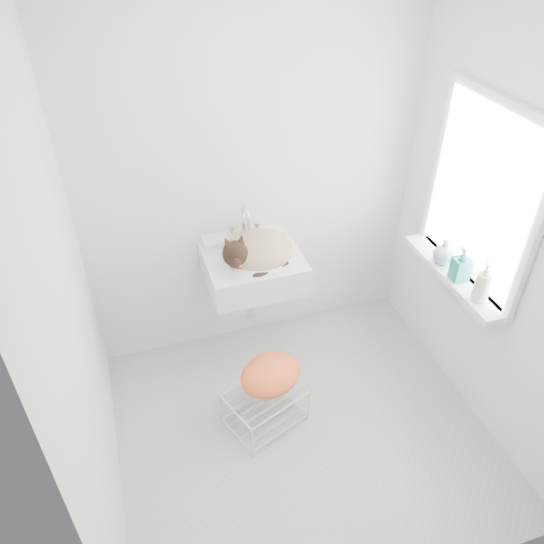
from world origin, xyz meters
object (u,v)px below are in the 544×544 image
object	(u,v)px
sink	(253,255)
bottle_b	(458,279)
bottle_c	(441,262)
wire_rack	(265,405)
cat	(255,251)
bottle_a	(478,299)

from	to	relation	value
sink	bottle_b	size ratio (longest dim) A/B	2.90
sink	bottle_c	bearing A→B (deg)	-21.50
wire_rack	sink	bearing A→B (deg)	79.62
wire_rack	bottle_c	bearing A→B (deg)	8.20
cat	bottle_a	world-z (taller)	cat
bottle_a	bottle_c	distance (m)	0.37
bottle_a	bottle_c	bearing A→B (deg)	90.00
sink	wire_rack	distance (m)	0.93
bottle_b	bottle_c	xyz separation A→B (m)	(0.00, 0.17, 0.00)
bottle_a	bottle_b	world-z (taller)	same
sink	wire_rack	size ratio (longest dim) A/B	1.36
cat	wire_rack	size ratio (longest dim) A/B	1.09
sink	bottle_b	distance (m)	1.24
bottle_b	bottle_a	bearing A→B (deg)	-90.00
cat	bottle_c	world-z (taller)	cat
sink	bottle_a	world-z (taller)	sink
wire_rack	bottle_b	bearing A→B (deg)	-0.05
wire_rack	bottle_a	distance (m)	1.40
bottle_b	sink	bearing A→B (deg)	151.03
cat	bottle_b	distance (m)	1.22
bottle_a	bottle_b	size ratio (longest dim) A/B	1.00
bottle_a	bottle_c	world-z (taller)	bottle_a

